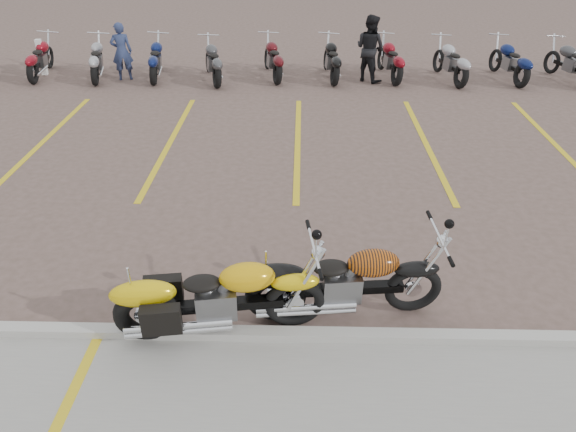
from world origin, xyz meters
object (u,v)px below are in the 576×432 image
yellow_cruiser (215,299)px  bollard (41,57)px  person_b (370,48)px  flame_cruiser (339,283)px  person_a (122,51)px

yellow_cruiser → bollard: bearing=112.4°
bollard → person_b: bearing=-2.3°
flame_cruiser → yellow_cruiser: bearing=-172.2°
flame_cruiser → person_b: bearing=76.4°
yellow_cruiser → flame_cruiser: 1.50m
person_a → bollard: person_a is taller
yellow_cruiser → person_b: 10.88m
yellow_cruiser → person_a: person_a is taller
yellow_cruiser → person_b: bearing=66.5°
yellow_cruiser → person_a: (-4.02, 10.43, 0.28)m
yellow_cruiser → flame_cruiser: yellow_cruiser is taller
flame_cruiser → person_a: size_ratio=1.54×
yellow_cruiser → person_b: (2.82, 10.50, 0.39)m
flame_cruiser → bollard: 13.18m
person_b → bollard: person_b is taller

